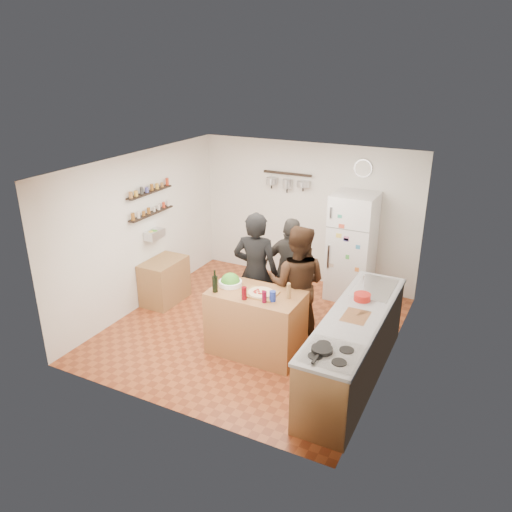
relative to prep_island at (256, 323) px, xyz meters
The scene contains 26 objects.
room_shell 1.26m from the prep_island, 109.21° to the left, with size 4.20×4.20×4.20m.
prep_island is the anchor object (origin of this frame).
pizza_board 0.47m from the prep_island, 14.04° to the right, with size 0.42×0.34×0.02m, color olive.
pizza 0.49m from the prep_island, 14.04° to the right, with size 0.34×0.34×0.02m, color beige.
salad_bowl 0.65m from the prep_island, behind, with size 0.32×0.32×0.06m, color white.
wine_bottle 0.79m from the prep_island, 156.25° to the right, with size 0.07×0.07×0.22m, color black.
wine_glass_near 0.59m from the prep_island, 101.77° to the right, with size 0.07×0.07×0.17m, color #5B070E.
wine_glass_far 0.61m from the prep_island, 42.27° to the right, with size 0.06×0.06×0.15m, color #56071E.
pepper_mill 0.71m from the prep_island, ahead, with size 0.05×0.05×0.18m, color olive.
salt_canister 0.62m from the prep_island, 21.80° to the right, with size 0.08×0.08×0.14m, color navy.
person_left 0.79m from the prep_island, 117.15° to the left, with size 0.67×0.44×1.83m, color black.
person_center 0.79m from the prep_island, 58.08° to the left, with size 0.84×0.66×1.73m, color black.
person_back 1.14m from the prep_island, 87.17° to the left, with size 0.96×0.40×1.64m, color #292725.
counter_run 1.38m from the prep_island, ahead, with size 0.63×2.63×0.90m, color #9E7042.
stove_top 1.74m from the prep_island, 34.90° to the right, with size 0.60×0.62×0.02m, color white.
skillet 1.68m from the prep_island, 37.23° to the right, with size 0.23×0.23×0.04m, color black.
sink 1.68m from the prep_island, 31.37° to the left, with size 0.50×0.80×0.03m, color silver.
cutting_board 1.45m from the prep_island, ahead, with size 0.30×0.40×0.02m, color brown.
red_bowl 1.48m from the prep_island, 16.88° to the left, with size 0.22×0.22×0.09m, color #A51912.
fridge 2.41m from the prep_island, 74.69° to the left, with size 0.70×0.68×1.80m, color white.
wall_clock 3.18m from the prep_island, 76.54° to the left, with size 0.30×0.30×0.03m, color silver.
spice_shelf_lower 2.59m from the prep_island, 161.83° to the left, with size 0.12×1.00×0.03m, color black.
spice_shelf_upper 2.75m from the prep_island, 161.83° to the left, with size 0.12×1.00×0.03m, color black.
produce_basket 2.44m from the prep_island, 161.60° to the left, with size 0.18×0.35×0.14m, color silver.
side_table 2.18m from the prep_island, 161.16° to the left, with size 0.50×0.80×0.73m, color #9D7842.
pot_rack 3.02m from the prep_island, 104.85° to the left, with size 0.90×0.04×0.04m, color black.
Camera 1 is at (3.03, -5.88, 3.83)m, focal length 35.00 mm.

